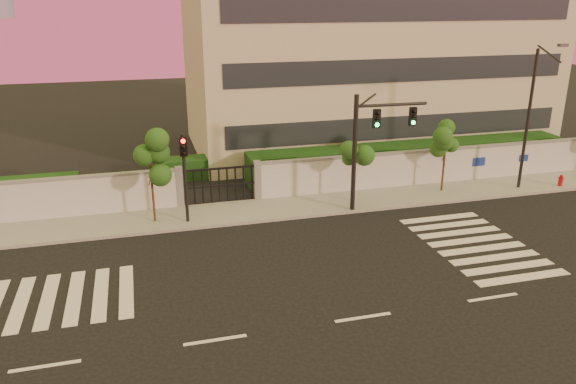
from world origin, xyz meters
name	(u,v)px	position (x,y,z in m)	size (l,w,h in m)	color
ground	(363,318)	(0.00, 0.00, 0.00)	(120.00, 120.00, 0.00)	black
sidewalk	(283,208)	(0.00, 10.50, 0.07)	(60.00, 3.00, 0.15)	gray
perimeter_wall	(278,180)	(0.10, 12.00, 1.07)	(60.00, 0.36, 2.20)	#AEB0B5
hedge_row	(284,168)	(1.17, 14.74, 0.82)	(41.00, 4.25, 1.80)	#113814
institutional_building	(366,57)	(9.00, 21.99, 6.16)	(24.40, 12.40, 12.25)	beige
road_markings	(288,273)	(-1.58, 3.76, 0.01)	(57.00, 7.62, 0.02)	silver
street_tree_c	(150,157)	(-6.34, 10.25, 3.30)	(1.41, 1.13, 4.49)	#382314
street_tree_d	(356,150)	(3.74, 10.31, 2.90)	(1.36, 1.08, 3.94)	#382314
street_tree_e	(446,141)	(9.02, 10.64, 2.92)	(1.41, 1.12, 3.96)	#382314
traffic_signal_main	(369,139)	(3.96, 9.19, 3.72)	(3.72, 0.39, 5.88)	black
traffic_signal_secondary	(185,168)	(-4.86, 9.79, 2.78)	(0.34, 0.34, 4.38)	black
streetlight_east	(531,113)	(13.42, 9.81, 4.34)	(0.48, 1.93, 8.04)	black
fire_hydrant	(561,181)	(15.84, 9.58, 0.39)	(0.30, 0.29, 0.79)	#AB0B12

